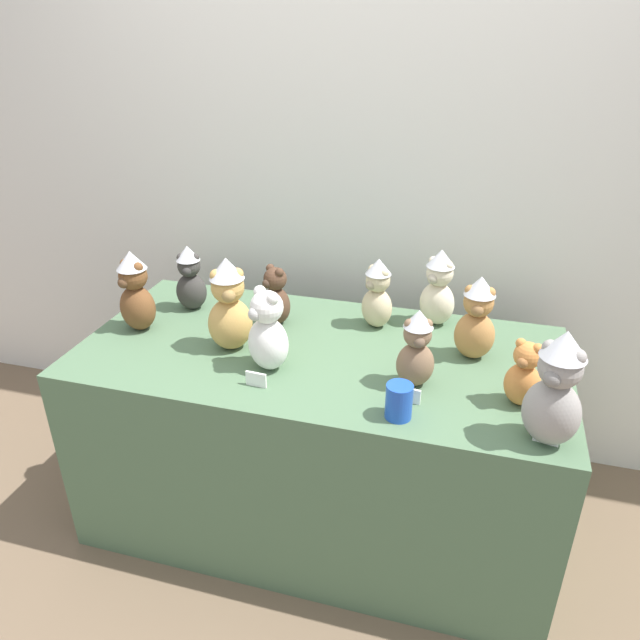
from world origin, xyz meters
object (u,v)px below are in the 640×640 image
at_px(teddy_bear_chestnut, 135,292).
at_px(party_cup_blue, 399,401).
at_px(teddy_bear_sand, 377,294).
at_px(teddy_bear_ginger, 524,375).
at_px(teddy_bear_cocoa, 276,297).
at_px(teddy_bear_caramel, 476,319).
at_px(teddy_bear_charcoal, 190,279).
at_px(teddy_bear_honey, 229,305).
at_px(teddy_bear_cream, 438,288).
at_px(teddy_bear_ash, 556,390).
at_px(display_table, 320,436).
at_px(teddy_bear_mocha, 416,349).
at_px(teddy_bear_snow, 268,332).

bearing_deg(teddy_bear_chestnut, party_cup_blue, 1.45).
height_order(teddy_bear_sand, teddy_bear_ginger, teddy_bear_sand).
relative_size(teddy_bear_ginger, teddy_bear_cocoa, 0.93).
xyz_separation_m(teddy_bear_caramel, party_cup_blue, (-0.19, -0.42, -0.09)).
relative_size(teddy_bear_ginger, teddy_bear_charcoal, 0.81).
bearing_deg(teddy_bear_honey, party_cup_blue, -47.82).
height_order(teddy_bear_cream, teddy_bear_honey, teddy_bear_honey).
relative_size(teddy_bear_cream, teddy_bear_caramel, 1.00).
relative_size(teddy_bear_ash, party_cup_blue, 3.17).
bearing_deg(display_table, teddy_bear_chestnut, -177.80).
relative_size(teddy_bear_ginger, teddy_bear_honey, 0.63).
bearing_deg(teddy_bear_sand, teddy_bear_cream, 53.66).
bearing_deg(teddy_bear_chestnut, teddy_bear_mocha, 11.60).
bearing_deg(teddy_bear_cocoa, teddy_bear_honey, -78.40).
bearing_deg(teddy_bear_ginger, party_cup_blue, -130.86).
xyz_separation_m(teddy_bear_snow, teddy_bear_charcoal, (-0.46, 0.35, -0.00)).
relative_size(display_table, teddy_bear_cocoa, 7.30).
relative_size(teddy_bear_cocoa, teddy_bear_charcoal, 0.88).
height_order(teddy_bear_chestnut, party_cup_blue, teddy_bear_chestnut).
distance_m(teddy_bear_mocha, party_cup_blue, 0.20).
bearing_deg(teddy_bear_snow, teddy_bear_honey, -174.88).
bearing_deg(teddy_bear_cocoa, teddy_bear_ginger, 13.55).
xyz_separation_m(teddy_bear_mocha, teddy_bear_charcoal, (-0.94, 0.32, 0.00)).
height_order(teddy_bear_caramel, teddy_bear_mocha, teddy_bear_caramel).
bearing_deg(display_table, party_cup_blue, -43.99).
bearing_deg(teddy_bear_ginger, teddy_bear_snow, -156.12).
bearing_deg(teddy_bear_mocha, display_table, 144.16).
distance_m(teddy_bear_ash, teddy_bear_charcoal, 1.43).
relative_size(teddy_bear_cream, teddy_bear_mocha, 1.13).
bearing_deg(teddy_bear_mocha, teddy_bear_chestnut, 158.98).
xyz_separation_m(teddy_bear_ginger, teddy_bear_mocha, (-0.33, 0.02, 0.03)).
distance_m(display_table, teddy_bear_snow, 0.56).
distance_m(teddy_bear_ash, party_cup_blue, 0.43).
height_order(teddy_bear_sand, teddy_bear_mocha, teddy_bear_sand).
bearing_deg(party_cup_blue, teddy_bear_chestnut, 164.21).
height_order(teddy_bear_ash, teddy_bear_charcoal, teddy_bear_ash).
xyz_separation_m(teddy_bear_ginger, teddy_bear_cream, (-0.31, 0.47, 0.05)).
height_order(teddy_bear_snow, teddy_bear_cocoa, teddy_bear_snow).
xyz_separation_m(teddy_bear_sand, teddy_bear_cream, (0.22, 0.08, 0.01)).
bearing_deg(teddy_bear_sand, teddy_bear_mocha, -29.64).
bearing_deg(teddy_bear_sand, display_table, -90.53).
height_order(teddy_bear_sand, party_cup_blue, teddy_bear_sand).
distance_m(teddy_bear_honey, teddy_bear_cocoa, 0.25).
xyz_separation_m(teddy_bear_cocoa, party_cup_blue, (0.55, -0.48, -0.05)).
height_order(teddy_bear_chestnut, teddy_bear_ash, teddy_bear_ash).
distance_m(teddy_bear_sand, teddy_bear_ginger, 0.65).
bearing_deg(teddy_bear_ash, display_table, -177.65).
bearing_deg(teddy_bear_mocha, teddy_bear_cocoa, 137.66).
bearing_deg(teddy_bear_charcoal, teddy_bear_honey, -56.23).
relative_size(display_table, teddy_bear_snow, 5.92).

